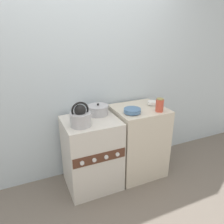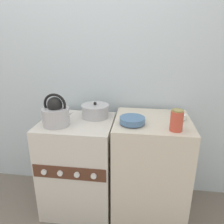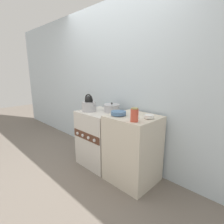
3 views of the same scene
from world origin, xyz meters
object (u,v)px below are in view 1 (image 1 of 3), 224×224
cooking_pot (98,110)px  enamel_bowl (132,111)px  kettle (81,117)px  stove (92,154)px  small_ceramic_bowl (152,103)px  storage_jar (160,105)px

cooking_pot → enamel_bowl: size_ratio=1.23×
kettle → cooking_pot: kettle is taller
stove → enamel_bowl: size_ratio=4.41×
cooking_pot → small_ceramic_bowl: cooking_pot is taller
small_ceramic_bowl → stove: bearing=-176.5°
cooking_pot → storage_jar: size_ratio=1.53×
storage_jar → kettle: bearing=175.3°
small_ceramic_bowl → cooking_pot: bearing=174.4°
cooking_pot → storage_jar: 0.71m
kettle → cooking_pot: 0.35m
stove → kettle: 0.55m
stove → cooking_pot: size_ratio=3.57×
stove → small_ceramic_bowl: bearing=3.5°
storage_jar → cooking_pot: bearing=155.7°
enamel_bowl → stove: bearing=168.6°
stove → small_ceramic_bowl: size_ratio=7.48×
small_ceramic_bowl → storage_jar: (-0.05, -0.22, 0.05)m
stove → cooking_pot: bearing=41.2°
kettle → cooking_pot: bearing=38.5°
stove → enamel_bowl: (0.47, -0.09, 0.50)m
stove → kettle: size_ratio=3.24×
kettle → small_ceramic_bowl: kettle is taller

